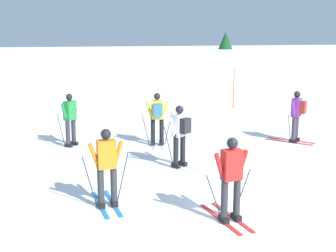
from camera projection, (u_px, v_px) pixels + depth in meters
ground_plane at (275, 208)px, 9.72m from camera, size 120.00×120.00×0.00m
far_snow_ridge at (150, 67)px, 29.15m from camera, size 80.00×8.02×2.30m
skier_purple at (297, 114)px, 15.00m from camera, size 1.44×1.34×1.71m
skier_green at (70, 118)px, 14.48m from camera, size 1.51×1.25×1.71m
skier_red at (231, 177)px, 8.90m from camera, size 0.98×1.64×1.71m
skier_orange at (107, 166)px, 9.61m from camera, size 0.99×1.64×1.71m
skier_yellow at (157, 116)px, 14.59m from camera, size 1.00×1.62×1.71m
skier_white at (180, 133)px, 12.32m from camera, size 1.27×1.50×1.71m
trail_marker_pole at (234, 89)px, 21.26m from camera, size 0.06×0.06×1.80m
conifer_far_left at (225, 53)px, 28.95m from camera, size 2.18×2.18×3.38m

